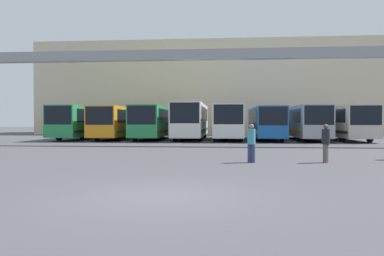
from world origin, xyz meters
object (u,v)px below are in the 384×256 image
object	(u,v)px
bus_slot_2	(154,121)
pedestrian_near_left	(326,142)
pedestrian_near_center	(251,142)
bus_slot_3	(191,119)
bus_slot_5	(265,121)
bus_slot_6	(303,121)
bus_slot_1	(120,121)
bus_slot_7	(345,121)
bus_slot_0	(85,121)
bus_slot_4	(228,120)

from	to	relation	value
bus_slot_2	pedestrian_near_left	size ratio (longest dim) A/B	6.58
pedestrian_near_center	bus_slot_3	bearing A→B (deg)	-50.58
bus_slot_2	bus_slot_5	world-z (taller)	bus_slot_2
bus_slot_6	pedestrian_near_left	size ratio (longest dim) A/B	7.52
bus_slot_5	bus_slot_1	bearing A→B (deg)	178.96
bus_slot_6	pedestrian_near_center	xyz separation A→B (m)	(-6.16, -19.88, -0.90)
pedestrian_near_left	bus_slot_7	bearing A→B (deg)	-167.96
bus_slot_2	bus_slot_3	size ratio (longest dim) A/B	0.85
bus_slot_6	bus_slot_5	bearing A→B (deg)	-175.38
bus_slot_1	pedestrian_near_center	bearing A→B (deg)	-60.37
bus_slot_1	pedestrian_near_center	xyz separation A→B (m)	(11.29, -19.85, -0.89)
bus_slot_3	bus_slot_2	bearing A→B (deg)	-165.57
bus_slot_3	pedestrian_near_left	xyz separation A→B (m)	(7.39, -19.82, -1.06)
bus_slot_2	bus_slot_5	bearing A→B (deg)	2.58
pedestrian_near_center	bus_slot_5	bearing A→B (deg)	-70.49
bus_slot_6	pedestrian_near_center	distance (m)	20.83
bus_slot_5	pedestrian_near_center	xyz separation A→B (m)	(-2.67, -19.59, -0.85)
bus_slot_2	bus_slot_6	size ratio (longest dim) A/B	0.88
bus_slot_0	bus_slot_3	world-z (taller)	bus_slot_3
bus_slot_4	bus_slot_7	world-z (taller)	bus_slot_4
pedestrian_near_center	bus_slot_0	bearing A→B (deg)	-26.11
bus_slot_6	bus_slot_2	bearing A→B (deg)	-176.91
bus_slot_0	pedestrian_near_left	size ratio (longest dim) A/B	7.53
pedestrian_near_left	pedestrian_near_center	size ratio (longest dim) A/B	0.99
bus_slot_7	bus_slot_4	bearing A→B (deg)	-179.97
bus_slot_5	pedestrian_near_center	world-z (taller)	bus_slot_5
bus_slot_2	bus_slot_1	bearing A→B (deg)	168.27
bus_slot_2	bus_slot_6	world-z (taller)	bus_slot_2
bus_slot_3	pedestrian_near_center	world-z (taller)	bus_slot_3
bus_slot_6	pedestrian_near_center	size ratio (longest dim) A/B	7.47
bus_slot_5	pedestrian_near_left	bearing A→B (deg)	-88.80
bus_slot_1	bus_slot_2	distance (m)	3.56
bus_slot_0	pedestrian_near_center	size ratio (longest dim) A/B	7.49
bus_slot_6	pedestrian_near_center	bearing A→B (deg)	-107.23
bus_slot_5	bus_slot_6	xyz separation A→B (m)	(3.49, 0.28, 0.05)
bus_slot_6	pedestrian_near_center	world-z (taller)	bus_slot_6
bus_slot_0	bus_slot_6	distance (m)	20.94
bus_slot_2	pedestrian_near_left	xyz separation A→B (m)	(10.88, -18.92, -0.93)
bus_slot_2	bus_slot_5	xyz separation A→B (m)	(10.47, 0.47, -0.07)
pedestrian_near_left	pedestrian_near_center	bearing A→B (deg)	-54.85
bus_slot_2	bus_slot_4	world-z (taller)	bus_slot_4
pedestrian_near_left	bus_slot_5	bearing A→B (deg)	-147.36
bus_slot_1	bus_slot_6	world-z (taller)	bus_slot_6
bus_slot_3	bus_slot_6	bearing A→B (deg)	-0.79
bus_slot_1	bus_slot_5	xyz separation A→B (m)	(13.96, -0.25, -0.04)
bus_slot_2	pedestrian_near_center	distance (m)	20.67
bus_slot_0	bus_slot_7	size ratio (longest dim) A/B	1.20
bus_slot_1	bus_slot_7	bearing A→B (deg)	-2.66
bus_slot_2	bus_slot_4	bearing A→B (deg)	-2.08
bus_slot_4	pedestrian_near_left	distance (m)	19.09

